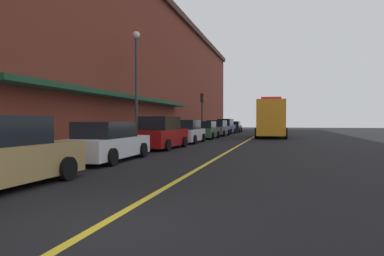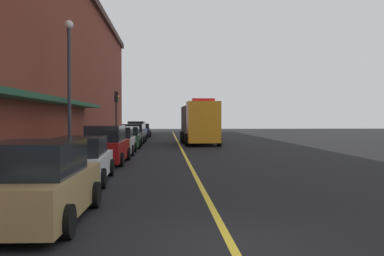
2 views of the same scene
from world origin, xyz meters
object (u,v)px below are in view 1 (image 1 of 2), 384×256
Objects in this scene: parked_car_5 at (217,129)px; traffic_light_near at (202,106)px; utility_truck at (271,119)px; parked_car_7 at (234,127)px; parking_meter_0 at (221,125)px; parked_car_1 at (108,142)px; parked_car_6 at (226,127)px; street_lamp_left at (136,75)px; parked_car_2 at (161,134)px; parked_car_4 at (205,130)px; parked_car_3 at (187,132)px; parking_meter_1 at (190,127)px.

parked_car_5 is 1.08× the size of traffic_light_near.
parked_car_7 is at bearing -160.41° from utility_truck.
parked_car_1 is at bearing -87.77° from parking_meter_0.
street_lamp_left is (-1.90, -22.86, 3.54)m from parked_car_6.
parked_car_2 is 1.05× the size of parked_car_5.
traffic_light_near is at bearing 140.39° from parked_car_5.
utility_truck reaches higher than parked_car_5.
parked_car_1 is at bearing 178.64° from parked_car_7.
traffic_light_near is at bearing 14.73° from parked_car_4.
parked_car_5 is at bearing 0.98° from parked_car_2.
parked_car_2 reaches higher than parking_meter_0.
utility_truck is 7.15m from traffic_light_near.
parking_meter_0 is at bearing 146.85° from parked_car_7.
traffic_light_near is (-1.32, -1.53, 2.37)m from parked_car_5.
street_lamp_left is (-1.99, -4.53, 3.62)m from parked_car_3.
parking_meter_0 is (-1.38, 10.10, 0.27)m from parked_car_5.
traffic_light_near is at bearing 87.50° from street_lamp_left.
parking_meter_1 is 5.11m from traffic_light_near.
parked_car_4 is at bearing -2.06° from parked_car_1.
parked_car_1 is at bearing -177.94° from parked_car_6.
parked_car_6 is (-0.06, 12.29, 0.12)m from parked_car_4.
parking_meter_0 is (-1.35, 27.66, 0.20)m from parked_car_2.
parked_car_6 is 4.10m from parking_meter_0.
parked_car_1 is 0.57× the size of utility_truck.
parked_car_4 is 0.68× the size of street_lamp_left.
parked_car_5 is at bearing -2.07° from parked_car_1.
parking_meter_1 is at bearing -90.00° from parking_meter_0.
parked_car_1 is 3.71× the size of parking_meter_1.
parked_car_6 is at bearing 84.01° from parking_meter_1.
parked_car_7 is at bearing 0.62° from parked_car_6.
parked_car_5 reaches higher than parking_meter_0.
parking_meter_1 is (-7.06, -4.19, -0.71)m from utility_truck.
parked_car_2 reaches higher than parked_car_5.
parked_car_2 is 17.56m from parked_car_5.
parked_car_7 is (0.09, 18.51, -0.01)m from parked_car_4.
parked_car_3 is at bearing -177.69° from parked_car_6.
utility_truck reaches higher than parking_meter_0.
utility_truck is at bearing -159.92° from parked_car_7.
parked_car_7 is at bearing 85.53° from parking_meter_1.
street_lamp_left reaches higher than parked_car_4.
parked_car_2 is 1.00× the size of parked_car_7.
parked_car_2 is (0.03, 6.19, 0.12)m from parked_car_1.
utility_truck reaches higher than parked_car_4.
parking_meter_1 is at bearing 168.63° from parked_car_5.
parking_meter_1 is at bearing 176.04° from parked_car_6.
parking_meter_0 is at bearing 3.88° from parked_car_2.
parked_car_3 is 1.07× the size of traffic_light_near.
parked_car_7 is (0.15, 6.21, -0.13)m from parked_car_6.
street_lamp_left is at bearing -92.50° from traffic_light_near.
parked_car_2 is 27.69m from parking_meter_0.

